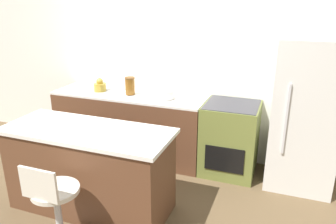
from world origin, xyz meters
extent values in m
plane|color=brown|center=(0.00, 0.00, 0.00)|extent=(14.00, 14.00, 0.00)
cube|color=white|center=(0.00, 0.69, 1.30)|extent=(8.00, 0.06, 2.60)
cube|color=brown|center=(-0.31, 0.34, 0.43)|extent=(2.08, 0.64, 0.86)
cube|color=white|center=(-0.31, 0.34, 0.87)|extent=(2.08, 0.64, 0.03)
cube|color=#9EA3A8|center=(-0.68, 0.34, 0.89)|extent=(0.44, 0.35, 0.01)
cube|color=brown|center=(-0.13, -0.93, 0.42)|extent=(1.64, 0.65, 0.85)
cube|color=white|center=(-0.13, -0.93, 0.87)|extent=(1.70, 0.69, 0.04)
cube|color=olive|center=(1.07, 0.34, 0.44)|extent=(0.66, 0.64, 0.89)
cube|color=black|center=(1.07, 0.01, 0.31)|extent=(0.46, 0.01, 0.31)
cube|color=#333338|center=(1.07, 0.34, 0.89)|extent=(0.63, 0.61, 0.01)
cube|color=silver|center=(1.89, 0.34, 0.86)|extent=(0.72, 0.65, 1.71)
cube|color=silver|center=(1.69, 0.00, 0.90)|extent=(0.02, 0.02, 0.77)
cylinder|color=#B7B7BC|center=(-0.07, -1.54, 0.28)|extent=(0.06, 0.06, 0.56)
cylinder|color=silver|center=(-0.07, -1.54, 0.58)|extent=(0.40, 0.40, 0.04)
cube|color=silver|center=(-0.07, -1.71, 0.73)|extent=(0.34, 0.02, 0.27)
cylinder|color=#B29333|center=(-0.73, 0.30, 0.95)|extent=(0.17, 0.17, 0.11)
sphere|color=#B29333|center=(-0.73, 0.30, 1.03)|extent=(0.09, 0.09, 0.09)
cylinder|color=white|center=(0.20, 0.30, 0.95)|extent=(0.27, 0.27, 0.11)
cylinder|color=brown|center=(-0.27, 0.30, 1.00)|extent=(0.13, 0.13, 0.21)
cylinder|color=brown|center=(-0.27, 0.30, 1.12)|extent=(0.13, 0.13, 0.02)
camera|label=1|loc=(1.65, -3.43, 2.11)|focal=35.00mm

